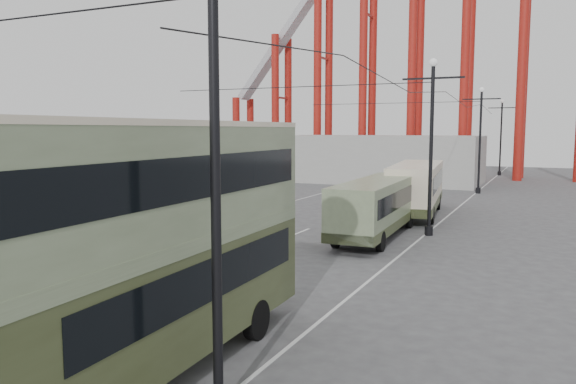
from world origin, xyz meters
The scene contains 11 objects.
ground centered at (0.00, 0.00, 0.00)m, with size 160.00×160.00×0.00m, color #474749.
road_markings centered at (-0.86, 19.70, 0.01)m, with size 12.52×120.00×0.01m.
lamp_post_near centered at (5.60, -3.00, 7.86)m, with size 3.20×0.44×10.80m.
lamp_post_mid centered at (5.60, 18.00, 4.68)m, with size 3.20×0.44×9.32m.
lamp_post_far centered at (5.60, 40.00, 4.68)m, with size 3.20×0.44×9.32m.
lamp_post_distant centered at (5.60, 62.00, 4.68)m, with size 3.20×0.44×9.32m.
fairground_shed centered at (-6.00, 47.00, 2.50)m, with size 22.00×10.00×5.00m, color #9C9C97.
double_decker_bus centered at (3.24, -2.24, 3.27)m, with size 3.07×10.96×5.84m.
single_decker_green centered at (3.16, 16.48, 1.69)m, with size 2.83×10.71×3.00m.
single_decker_cream centered at (3.40, 24.91, 1.91)m, with size 4.04×11.15×3.39m.
pedestrian centered at (-0.31, 7.99, 0.89)m, with size 0.65×0.43×1.78m, color black.
Camera 1 is at (11.38, -12.04, 5.64)m, focal length 35.00 mm.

